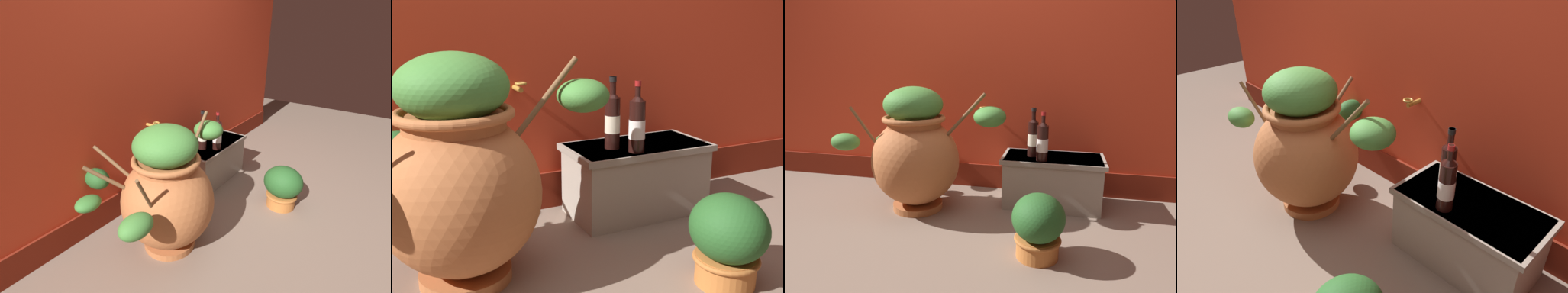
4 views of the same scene
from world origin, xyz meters
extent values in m
plane|color=#7A6656|center=(0.00, 0.00, 0.00)|extent=(7.00, 7.00, 0.00)
cube|color=red|center=(0.00, 1.20, 1.30)|extent=(4.40, 0.20, 2.60)
cube|color=maroon|center=(0.00, 1.10, 0.10)|extent=(4.40, 0.02, 0.19)
cylinder|color=#B28433|center=(-0.03, 1.05, 0.64)|extent=(0.02, 0.10, 0.02)
torus|color=#B28433|center=(-0.03, 1.00, 0.67)|extent=(0.06, 0.06, 0.01)
cylinder|color=#B26638|center=(-0.41, 0.57, 0.02)|extent=(0.34, 0.34, 0.05)
ellipsoid|color=#B26638|center=(-0.41, 0.57, 0.34)|extent=(0.59, 0.59, 0.60)
cylinder|color=#B26638|center=(-0.41, 0.57, 0.59)|extent=(0.35, 0.35, 0.08)
torus|color=#B26638|center=(-0.41, 0.57, 0.64)|extent=(0.42, 0.42, 0.04)
cylinder|color=brown|center=(-0.52, 0.90, 0.55)|extent=(0.10, 0.32, 0.23)
ellipsoid|color=#235623|center=(-0.57, 1.05, 0.42)|extent=(0.14, 0.19, 0.14)
cylinder|color=brown|center=(-0.67, 0.78, 0.55)|extent=(0.22, 0.21, 0.23)
ellipsoid|color=#387A33|center=(-0.78, 0.86, 0.41)|extent=(0.16, 0.13, 0.08)
cylinder|color=brown|center=(-0.06, 0.60, 0.67)|extent=(0.27, 0.04, 0.29)
ellipsoid|color=#428438|center=(0.10, 0.61, 0.66)|extent=(0.21, 0.21, 0.13)
cylinder|color=brown|center=(-0.70, 0.46, 0.58)|extent=(0.17, 0.08, 0.29)
ellipsoid|color=#428438|center=(-0.82, 0.41, 0.49)|extent=(0.20, 0.14, 0.11)
ellipsoid|color=#428438|center=(-0.41, 0.57, 0.73)|extent=(0.39, 0.39, 0.24)
cube|color=#9E9384|center=(0.50, 0.86, 0.18)|extent=(0.66, 0.35, 0.36)
cube|color=gray|center=(0.50, 0.86, 0.34)|extent=(0.70, 0.37, 0.03)
cylinder|color=black|center=(0.36, 0.84, 0.48)|extent=(0.07, 0.07, 0.24)
cone|color=black|center=(0.36, 0.84, 0.61)|extent=(0.07, 0.07, 0.04)
cylinder|color=black|center=(0.36, 0.84, 0.65)|extent=(0.03, 0.03, 0.10)
cylinder|color=black|center=(0.36, 0.84, 0.69)|extent=(0.03, 0.03, 0.02)
cylinder|color=beige|center=(0.36, 0.84, 0.47)|extent=(0.07, 0.07, 0.08)
cylinder|color=black|center=(0.43, 0.74, 0.48)|extent=(0.07, 0.07, 0.24)
cone|color=black|center=(0.43, 0.74, 0.61)|extent=(0.07, 0.07, 0.04)
cylinder|color=black|center=(0.43, 0.74, 0.64)|extent=(0.03, 0.03, 0.09)
cylinder|color=maroon|center=(0.43, 0.74, 0.67)|extent=(0.03, 0.03, 0.02)
cylinder|color=silver|center=(0.43, 0.74, 0.46)|extent=(0.08, 0.08, 0.09)
cylinder|color=#C17033|center=(0.46, 0.13, 0.06)|extent=(0.22, 0.22, 0.11)
torus|color=#B2672E|center=(0.46, 0.13, 0.10)|extent=(0.25, 0.25, 0.02)
ellipsoid|color=#235623|center=(0.46, 0.13, 0.22)|extent=(0.27, 0.31, 0.25)
camera|label=1|loc=(-1.59, -0.51, 1.44)|focal=27.59mm
camera|label=2|loc=(-0.67, -1.04, 0.95)|focal=42.81mm
camera|label=3|loc=(0.54, -1.51, 0.99)|focal=31.33mm
camera|label=4|loc=(1.15, -0.40, 1.43)|focal=33.66mm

